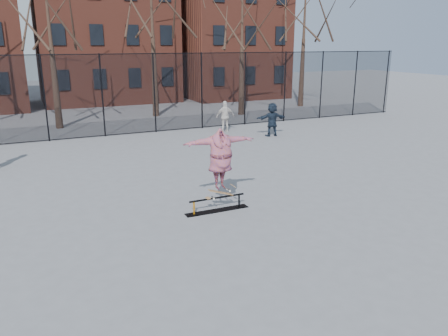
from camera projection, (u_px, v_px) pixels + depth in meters
name	position (u px, v px, depth m)	size (l,w,h in m)	color
ground	(257.00, 229.00, 10.91)	(100.00, 100.00, 0.00)	slate
skate_rail	(217.00, 205.00, 12.05)	(1.84, 0.28, 0.40)	black
skateboard	(221.00, 195.00, 12.01)	(0.79, 0.19, 0.09)	olive
skater	(221.00, 164.00, 11.77)	(2.06, 0.56, 1.67)	#52388E
bystander_white	(225.00, 116.00, 22.55)	(0.94, 0.39, 1.61)	silver
bystander_navy	(272.00, 119.00, 21.54)	(1.54, 0.49, 1.66)	#1A2434
fence	(131.00, 93.00, 21.66)	(34.03, 0.07, 4.00)	black
rowhouses	(96.00, 20.00, 32.18)	(29.00, 7.00, 13.00)	brown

